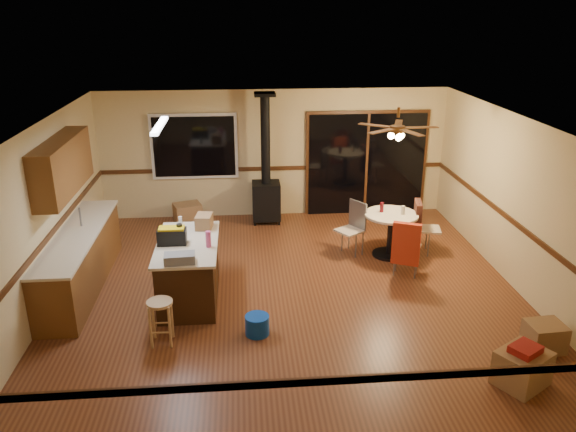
{
  "coord_description": "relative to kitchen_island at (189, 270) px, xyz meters",
  "views": [
    {
      "loc": [
        -0.68,
        -7.6,
        4.14
      ],
      "look_at": [
        0.0,
        0.3,
        1.15
      ],
      "focal_mm": 35.0,
      "sensor_mm": 36.0,
      "label": 1
    }
  ],
  "objects": [
    {
      "name": "floor",
      "position": [
        1.5,
        0.0,
        -0.45
      ],
      "size": [
        7.0,
        7.0,
        0.0
      ],
      "primitive_type": "plane",
      "color": "brown",
      "rests_on": "ground"
    },
    {
      "name": "ceiling",
      "position": [
        1.5,
        0.0,
        2.15
      ],
      "size": [
        7.0,
        7.0,
        0.0
      ],
      "primitive_type": "plane",
      "rotation": [
        3.14,
        0.0,
        0.0
      ],
      "color": "silver",
      "rests_on": "ground"
    },
    {
      "name": "wall_back",
      "position": [
        1.5,
        3.5,
        0.85
      ],
      "size": [
        7.0,
        0.0,
        7.0
      ],
      "primitive_type": "plane",
      "rotation": [
        1.57,
        0.0,
        0.0
      ],
      "color": "#CEB882",
      "rests_on": "ground"
    },
    {
      "name": "wall_front",
      "position": [
        1.5,
        -3.5,
        0.85
      ],
      "size": [
        7.0,
        0.0,
        7.0
      ],
      "primitive_type": "plane",
      "rotation": [
        -1.57,
        0.0,
        0.0
      ],
      "color": "#CEB882",
      "rests_on": "ground"
    },
    {
      "name": "wall_left",
      "position": [
        -2.0,
        0.0,
        0.85
      ],
      "size": [
        0.0,
        7.0,
        7.0
      ],
      "primitive_type": "plane",
      "rotation": [
        1.57,
        0.0,
        1.57
      ],
      "color": "#CEB882",
      "rests_on": "ground"
    },
    {
      "name": "wall_right",
      "position": [
        5.0,
        0.0,
        0.85
      ],
      "size": [
        0.0,
        7.0,
        7.0
      ],
      "primitive_type": "plane",
      "rotation": [
        1.57,
        0.0,
        -1.57
      ],
      "color": "#CEB882",
      "rests_on": "ground"
    },
    {
      "name": "chair_rail",
      "position": [
        1.5,
        0.0,
        0.55
      ],
      "size": [
        7.0,
        7.0,
        0.08
      ],
      "primitive_type": null,
      "color": "#412310",
      "rests_on": "ground"
    },
    {
      "name": "window",
      "position": [
        -0.1,
        3.45,
        1.05
      ],
      "size": [
        1.72,
        0.1,
        1.32
      ],
      "primitive_type": "cube",
      "color": "black",
      "rests_on": "ground"
    },
    {
      "name": "sliding_door",
      "position": [
        3.4,
        3.45,
        0.6
      ],
      "size": [
        2.52,
        0.1,
        2.1
      ],
      "primitive_type": "cube",
      "color": "black",
      "rests_on": "ground"
    },
    {
      "name": "lower_cabinets",
      "position": [
        -1.7,
        0.5,
        -0.02
      ],
      "size": [
        0.6,
        3.0,
        0.86
      ],
      "primitive_type": "cube",
      "color": "brown",
      "rests_on": "ground"
    },
    {
      "name": "countertop",
      "position": [
        -1.7,
        0.5,
        0.43
      ],
      "size": [
        0.64,
        3.04,
        0.04
      ],
      "primitive_type": "cube",
      "color": "beige",
      "rests_on": "lower_cabinets"
    },
    {
      "name": "upper_cabinets",
      "position": [
        -1.83,
        0.7,
        1.45
      ],
      "size": [
        0.35,
        2.0,
        0.8
      ],
      "primitive_type": "cube",
      "color": "brown",
      "rests_on": "ground"
    },
    {
      "name": "kitchen_island",
      "position": [
        0.0,
        0.0,
        0.0
      ],
      "size": [
        0.88,
        1.68,
        0.9
      ],
      "color": "#311B0C",
      "rests_on": "ground"
    },
    {
      "name": "wood_stove",
      "position": [
        1.3,
        3.05,
        0.28
      ],
      "size": [
        0.55,
        0.5,
        2.52
      ],
      "color": "black",
      "rests_on": "ground"
    },
    {
      "name": "ceiling_fan",
      "position": [
        3.37,
        1.24,
        1.76
      ],
      "size": [
        0.24,
        0.24,
        0.55
      ],
      "color": "brown",
      "rests_on": "ceiling"
    },
    {
      "name": "fluorescent_strip",
      "position": [
        -0.3,
        0.3,
        2.11
      ],
      "size": [
        0.1,
        1.2,
        0.04
      ],
      "primitive_type": "cube",
      "color": "white",
      "rests_on": "ceiling"
    },
    {
      "name": "toolbox_grey",
      "position": [
        -0.04,
        -0.68,
        0.51
      ],
      "size": [
        0.42,
        0.25,
        0.13
      ],
      "primitive_type": "cube",
      "rotation": [
        0.0,
        0.0,
        0.07
      ],
      "color": "slate",
      "rests_on": "kitchen_island"
    },
    {
      "name": "toolbox_black",
      "position": [
        -0.21,
        -0.03,
        0.56
      ],
      "size": [
        0.41,
        0.22,
        0.23
      ],
      "primitive_type": "cube",
      "rotation": [
        0.0,
        0.0,
        -0.01
      ],
      "color": "black",
      "rests_on": "kitchen_island"
    },
    {
      "name": "toolbox_yellow_lid",
      "position": [
        -0.21,
        -0.03,
        0.69
      ],
      "size": [
        0.36,
        0.19,
        0.03
      ],
      "primitive_type": "cube",
      "rotation": [
        0.0,
        0.0,
        -0.01
      ],
      "color": "gold",
      "rests_on": "toolbox_black"
    },
    {
      "name": "box_on_island",
      "position": [
        0.22,
        0.56,
        0.55
      ],
      "size": [
        0.27,
        0.35,
        0.21
      ],
      "primitive_type": "cube",
      "rotation": [
        0.0,
        0.0,
        -0.13
      ],
      "color": "olive",
      "rests_on": "kitchen_island"
    },
    {
      "name": "bottle_dark",
      "position": [
        -0.1,
        0.0,
        0.59
      ],
      "size": [
        0.11,
        0.11,
        0.29
      ],
      "primitive_type": "cylinder",
      "rotation": [
        0.0,
        0.0,
        0.39
      ],
      "color": "black",
      "rests_on": "kitchen_island"
    },
    {
      "name": "bottle_pink",
      "position": [
        0.32,
        -0.19,
        0.57
      ],
      "size": [
        0.09,
        0.09,
        0.24
      ],
      "primitive_type": "cylinder",
      "rotation": [
        0.0,
        0.0,
        0.25
      ],
      "color": "#D84C8C",
      "rests_on": "kitchen_island"
    },
    {
      "name": "bottle_white",
      "position": [
        -0.15,
        0.63,
        0.53
      ],
      "size": [
        0.06,
        0.06,
        0.17
      ],
      "primitive_type": "cylinder",
      "rotation": [
        0.0,
        0.0,
        -0.03
      ],
      "color": "white",
      "rests_on": "kitchen_island"
    },
    {
      "name": "bar_stool",
      "position": [
        -0.27,
        -1.19,
        -0.15
      ],
      "size": [
        0.41,
        0.41,
        0.61
      ],
      "primitive_type": "cylinder",
      "rotation": [
        0.0,
        0.0,
        -0.26
      ],
      "color": "tan",
      "rests_on": "floor"
    },
    {
      "name": "blue_bucket",
      "position": [
        0.97,
        -1.1,
        -0.32
      ],
      "size": [
        0.4,
        0.4,
        0.27
      ],
      "primitive_type": "cylinder",
      "rotation": [
        0.0,
        0.0,
        0.3
      ],
      "color": "#0B3DA4",
      "rests_on": "floor"
    },
    {
      "name": "dining_table",
      "position": [
        3.37,
        1.24,
        0.08
      ],
      "size": [
        0.92,
        0.92,
        0.78
      ],
      "color": "black",
      "rests_on": "ground"
    },
    {
      "name": "glass_red",
      "position": [
        3.22,
        1.34,
        0.41
      ],
      "size": [
        0.07,
        0.07,
        0.17
      ],
      "primitive_type": "cylinder",
      "rotation": [
        0.0,
        0.0,
        -0.03
      ],
      "color": "#590C14",
      "rests_on": "dining_table"
    },
    {
      "name": "glass_cream",
      "position": [
        3.55,
        1.19,
        0.4
      ],
      "size": [
        0.07,
        0.07,
        0.15
      ],
      "primitive_type": "cylinder",
      "rotation": [
        0.0,
        0.0,
        -0.03
      ],
      "color": "beige",
      "rests_on": "dining_table"
    },
    {
      "name": "chair_left",
      "position": [
        2.75,
        1.39,
        0.14
      ],
      "size": [
        0.56,
        0.56,
        0.51
      ],
      "color": "#C2AE90",
      "rests_on": "ground"
    },
    {
      "name": "chair_near",
      "position": [
        3.39,
        0.37,
        0.14
      ],
      "size": [
        0.57,
        0.59,
        0.7
      ],
      "color": "#C2AE90",
      "rests_on": "ground"
    },
    {
      "name": "chair_right",
      "position": [
        3.89,
        1.32,
        0.14
      ],
      "size": [
        0.54,
        0.5,
        0.7
      ],
      "color": "#C2AE90",
      "rests_on": "ground"
    },
    {
      "name": "box_under_window",
      "position": [
        -0.28,
        3.1,
        -0.25
      ],
      "size": [
        0.62,
        0.56,
        0.41
      ],
      "primitive_type": "cube",
      "rotation": [
        0.0,
        0.0,
        0.32
      ],
      "color": "olive",
      "rests_on": "floor"
    },
    {
      "name": "box_corner_a",
      "position": [
        3.98,
        -2.42,
        -0.24
      ],
      "size": [
        0.72,
        0.69,
        0.42
      ],
      "primitive_type": "cube",
      "rotation": [
        0.0,
        0.0,
        0.56
      ],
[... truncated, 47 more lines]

